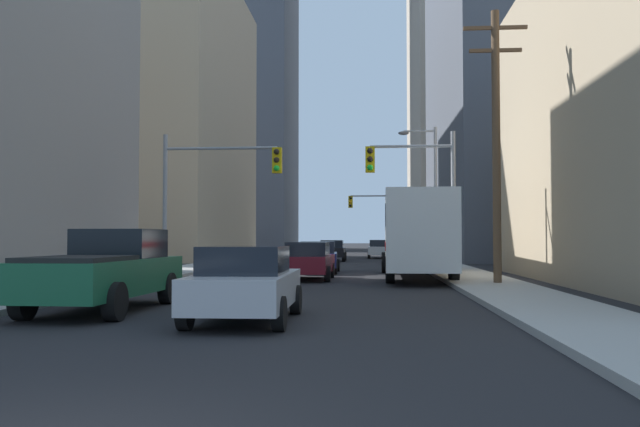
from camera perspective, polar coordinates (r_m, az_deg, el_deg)
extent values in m
cube|color=#9E9E99|center=(55.38, -5.31, -3.81)|extent=(2.70, 160.00, 0.15)
cube|color=#9E9E99|center=(54.78, 8.63, -3.81)|extent=(2.70, 160.00, 0.15)
cube|color=silver|center=(27.67, 8.35, -1.58)|extent=(2.78, 11.56, 2.90)
cube|color=black|center=(27.62, 5.74, -0.51)|extent=(0.28, 10.58, 0.80)
cube|color=red|center=(27.61, 5.74, -2.80)|extent=(0.27, 10.58, 0.28)
cylinder|color=black|center=(31.66, 5.72, -4.29)|extent=(0.32, 1.00, 1.00)
cylinder|color=black|center=(31.81, 9.96, -4.26)|extent=(0.32, 1.00, 1.00)
cylinder|color=black|center=(24.42, 6.15, -4.93)|extent=(0.32, 1.00, 1.00)
cylinder|color=black|center=(24.61, 11.65, -4.87)|extent=(0.32, 1.00, 1.00)
cube|color=#195938|center=(15.82, -18.44, -5.26)|extent=(2.13, 5.45, 0.80)
cube|color=black|center=(16.70, -17.12, -2.53)|extent=(1.84, 1.84, 0.70)
cube|color=black|center=(14.56, -20.47, -3.74)|extent=(1.82, 2.42, 0.10)
cylinder|color=black|center=(17.81, -19.16, -6.18)|extent=(0.28, 0.80, 0.80)
cylinder|color=black|center=(17.14, -13.22, -6.40)|extent=(0.28, 0.80, 0.80)
cylinder|color=black|center=(14.71, -24.56, -6.98)|extent=(0.28, 0.80, 0.80)
cylinder|color=black|center=(13.89, -17.54, -7.37)|extent=(0.28, 0.80, 0.80)
cube|color=#B7BABF|center=(13.30, -6.51, -6.63)|extent=(1.83, 4.21, 0.65)
cube|color=black|center=(13.12, -6.62, -4.07)|extent=(1.60, 1.91, 0.55)
cylinder|color=black|center=(14.81, -8.85, -7.42)|extent=(0.22, 0.64, 0.64)
cylinder|color=black|center=(14.52, -2.13, -7.55)|extent=(0.22, 0.64, 0.64)
cylinder|color=black|center=(12.22, -11.73, -8.53)|extent=(0.22, 0.64, 0.64)
cylinder|color=black|center=(11.87, -3.59, -8.76)|extent=(0.22, 0.64, 0.64)
cube|color=maroon|center=(26.23, -1.05, -4.43)|extent=(1.92, 4.25, 0.65)
cube|color=black|center=(26.06, -1.08, -3.12)|extent=(1.64, 1.95, 0.55)
cylinder|color=black|center=(27.67, -2.58, -4.98)|extent=(0.22, 0.64, 0.64)
cylinder|color=black|center=(27.52, 1.01, -5.00)|extent=(0.22, 0.64, 0.64)
cylinder|color=black|center=(25.01, -3.31, -5.28)|extent=(0.22, 0.64, 0.64)
cylinder|color=black|center=(24.84, 0.66, -5.31)|extent=(0.22, 0.64, 0.64)
cube|color=#141E4C|center=(31.35, -0.16, -4.06)|extent=(1.96, 4.27, 0.65)
cube|color=black|center=(31.19, -0.18, -2.96)|extent=(1.66, 1.96, 0.55)
cylinder|color=black|center=(32.78, -1.49, -4.54)|extent=(0.22, 0.64, 0.64)
cylinder|color=black|center=(32.65, 1.54, -4.55)|extent=(0.22, 0.64, 0.64)
cylinder|color=black|center=(30.11, -2.01, -4.75)|extent=(0.22, 0.64, 0.64)
cylinder|color=black|center=(29.97, 1.29, -4.77)|extent=(0.22, 0.64, 0.64)
cube|color=black|center=(47.36, 1.09, -3.41)|extent=(1.81, 4.21, 0.65)
cube|color=black|center=(47.20, 1.08, -2.69)|extent=(1.59, 1.90, 0.55)
cylinder|color=black|center=(48.77, 0.17, -3.76)|extent=(0.22, 0.64, 0.64)
cylinder|color=black|center=(48.67, 2.20, -3.76)|extent=(0.22, 0.64, 0.64)
cylinder|color=black|center=(46.09, -0.07, -3.85)|extent=(0.22, 0.64, 0.64)
cylinder|color=black|center=(45.99, 2.08, -3.85)|extent=(0.22, 0.64, 0.64)
cube|color=white|center=(54.42, 5.23, -3.24)|extent=(1.89, 4.24, 0.65)
cube|color=black|center=(54.26, 5.23, -2.61)|extent=(1.62, 1.93, 0.55)
cylinder|color=black|center=(55.76, 4.32, -3.55)|extent=(0.22, 0.64, 0.64)
cylinder|color=black|center=(55.79, 6.09, -3.54)|extent=(0.22, 0.64, 0.64)
cylinder|color=black|center=(53.07, 4.32, -3.62)|extent=(0.22, 0.64, 0.64)
cylinder|color=black|center=(53.10, 6.19, -3.61)|extent=(0.22, 0.64, 0.64)
cylinder|color=gray|center=(27.77, -13.44, 0.62)|extent=(0.18, 0.18, 6.00)
cylinder|color=gray|center=(27.37, -8.68, 5.67)|extent=(4.70, 0.12, 0.12)
cube|color=gold|center=(26.88, -3.78, 4.67)|extent=(0.38, 0.30, 1.05)
sphere|color=black|center=(26.75, -3.83, 5.43)|extent=(0.24, 0.24, 0.24)
sphere|color=black|center=(26.71, -3.83, 4.71)|extent=(0.24, 0.24, 0.24)
sphere|color=#19D833|center=(26.67, -3.83, 3.98)|extent=(0.24, 0.24, 0.24)
cylinder|color=gray|center=(26.68, 11.62, 0.71)|extent=(0.18, 0.18, 6.00)
cylinder|color=gray|center=(26.74, 8.01, 5.85)|extent=(3.34, 0.12, 0.12)
cube|color=gold|center=(26.62, 4.41, 4.73)|extent=(0.38, 0.30, 1.05)
sphere|color=black|center=(26.49, 4.41, 5.51)|extent=(0.24, 0.24, 0.24)
sphere|color=black|center=(26.45, 4.41, 4.78)|extent=(0.24, 0.24, 0.24)
sphere|color=#19D833|center=(26.41, 4.42, 4.05)|extent=(0.24, 0.24, 0.24)
cylinder|color=gray|center=(57.64, 7.65, -0.83)|extent=(0.18, 0.18, 6.00)
cylinder|color=gray|center=(57.65, 5.17, 1.55)|extent=(4.98, 0.12, 0.12)
cube|color=gold|center=(57.63, 2.69, 1.02)|extent=(0.38, 0.30, 1.05)
sphere|color=black|center=(57.48, 2.69, 1.37)|extent=(0.24, 0.24, 0.24)
sphere|color=#F9A514|center=(57.46, 2.69, 1.03)|extent=(0.24, 0.24, 0.24)
sphere|color=black|center=(57.45, 2.69, 0.69)|extent=(0.24, 0.24, 0.24)
cylinder|color=brown|center=(23.46, 15.20, 5.58)|extent=(0.28, 0.28, 9.63)
cube|color=brown|center=(24.38, 15.10, 15.44)|extent=(2.20, 0.12, 0.12)
cube|color=brown|center=(24.15, 15.12, 13.63)|extent=(1.80, 0.12, 0.12)
cylinder|color=gray|center=(34.48, 10.11, 1.31)|extent=(0.16, 0.16, 7.50)
cylinder|color=gray|center=(34.80, 8.70, 7.16)|extent=(1.66, 0.10, 0.10)
ellipsoid|color=#4C4C51|center=(34.73, 7.33, 7.00)|extent=(0.56, 0.32, 0.20)
cube|color=tan|center=(58.17, -17.81, 7.79)|extent=(20.87, 22.19, 23.25)
cube|color=#4C515B|center=(106.29, -9.13, 15.51)|extent=(23.99, 18.77, 67.76)
cube|color=#4C515B|center=(59.67, 18.44, 13.01)|extent=(16.29, 27.18, 34.36)
cube|color=#B7A893|center=(101.92, 15.42, 16.33)|extent=(25.01, 27.68, 67.72)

